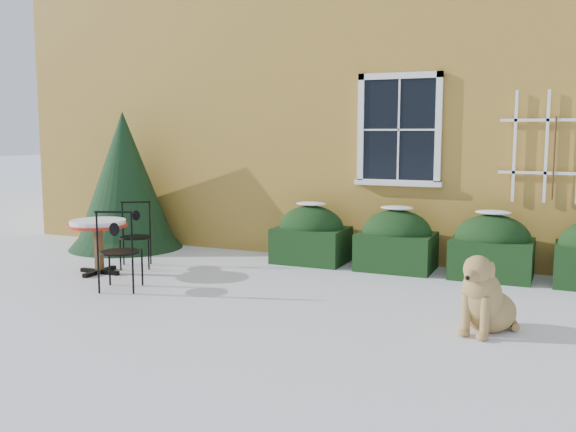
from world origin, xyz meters
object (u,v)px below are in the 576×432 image
at_px(patio_chair_far, 136,235).
at_px(dog, 484,300).
at_px(bistro_table, 98,229).
at_px(evergreen_shrub, 125,194).
at_px(patio_chair_near, 119,250).

xyz_separation_m(patio_chair_far, dog, (5.01, -1.20, -0.14)).
bearing_deg(bistro_table, patio_chair_far, 72.81).
bearing_deg(patio_chair_far, evergreen_shrub, 101.02).
xyz_separation_m(evergreen_shrub, patio_chair_near, (1.79, -2.44, -0.42)).
bearing_deg(evergreen_shrub, dog, -21.40).
relative_size(evergreen_shrub, bistro_table, 2.84).
distance_m(evergreen_shrub, patio_chair_far, 1.69).
height_order(patio_chair_near, patio_chair_far, patio_chair_near).
bearing_deg(patio_chair_far, bistro_table, -138.85).
xyz_separation_m(evergreen_shrub, bistro_table, (0.92, -1.78, -0.30)).
distance_m(evergreen_shrub, dog, 6.60).
height_order(bistro_table, patio_chair_far, patio_chair_far).
height_order(bistro_table, dog, dog).
height_order(patio_chair_near, dog, patio_chair_near).
bearing_deg(bistro_table, evergreen_shrub, 117.39).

